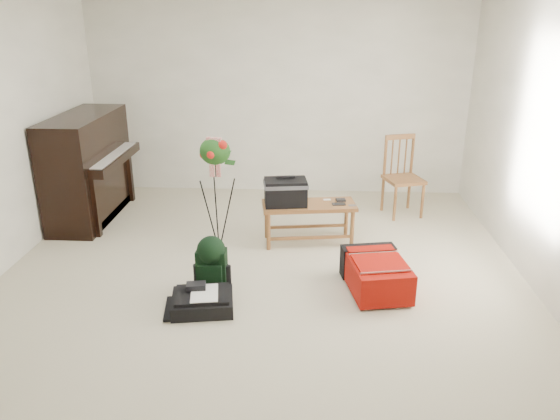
# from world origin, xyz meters

# --- Properties ---
(floor) EXTENTS (5.00, 5.50, 0.01)m
(floor) POSITION_xyz_m (0.00, 0.00, 0.00)
(floor) COLOR #BCB598
(floor) RESTS_ON ground
(wall_back) EXTENTS (5.00, 0.04, 2.50)m
(wall_back) POSITION_xyz_m (0.00, 2.75, 1.25)
(wall_back) COLOR white
(wall_back) RESTS_ON floor
(wall_right) EXTENTS (0.04, 5.50, 2.50)m
(wall_right) POSITION_xyz_m (2.50, 0.00, 1.25)
(wall_right) COLOR white
(wall_right) RESTS_ON floor
(piano) EXTENTS (0.71, 1.50, 1.25)m
(piano) POSITION_xyz_m (-2.19, 1.60, 0.60)
(piano) COLOR black
(piano) RESTS_ON floor
(bench) EXTENTS (1.04, 0.53, 0.76)m
(bench) POSITION_xyz_m (0.27, 0.97, 0.54)
(bench) COLOR brown
(bench) RESTS_ON floor
(dining_chair) EXTENTS (0.52, 0.52, 0.97)m
(dining_chair) POSITION_xyz_m (1.58, 1.92, 0.47)
(dining_chair) COLOR brown
(dining_chair) RESTS_ON floor
(red_suitcase) EXTENTS (0.61, 0.81, 0.31)m
(red_suitcase) POSITION_xyz_m (1.06, -0.02, 0.16)
(red_suitcase) COLOR #A40C07
(red_suitcase) RESTS_ON floor
(black_duffel) EXTENTS (0.57, 0.49, 0.22)m
(black_duffel) POSITION_xyz_m (-0.45, -0.49, 0.08)
(black_duffel) COLOR black
(black_duffel) RESTS_ON floor
(green_backpack) EXTENTS (0.27, 0.26, 0.52)m
(green_backpack) POSITION_xyz_m (-0.42, -0.15, 0.29)
(green_backpack) COLOR black
(green_backpack) RESTS_ON floor
(flower_stand) EXTENTS (0.47, 0.47, 1.26)m
(flower_stand) POSITION_xyz_m (-0.49, 0.68, 0.61)
(flower_stand) COLOR black
(flower_stand) RESTS_ON floor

